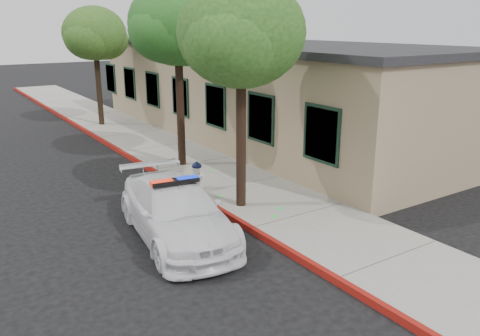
% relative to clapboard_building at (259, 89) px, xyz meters
% --- Properties ---
extents(ground, '(120.00, 120.00, 0.00)m').
position_rel_clapboard_building_xyz_m(ground, '(-6.69, -9.00, -2.13)').
color(ground, black).
rests_on(ground, ground).
extents(sidewalk, '(3.20, 60.00, 0.15)m').
position_rel_clapboard_building_xyz_m(sidewalk, '(-5.09, -6.00, -2.05)').
color(sidewalk, gray).
rests_on(sidewalk, ground).
extents(red_curb, '(0.14, 60.00, 0.16)m').
position_rel_clapboard_building_xyz_m(red_curb, '(-6.63, -6.00, -2.05)').
color(red_curb, '#9D1C11').
rests_on(red_curb, ground).
extents(clapboard_building, '(7.30, 20.89, 4.24)m').
position_rel_clapboard_building_xyz_m(clapboard_building, '(0.00, 0.00, 0.00)').
color(clapboard_building, '#9F8268').
rests_on(clapboard_building, ground).
extents(police_car, '(2.58, 4.99, 1.50)m').
position_rel_clapboard_building_xyz_m(police_car, '(-8.32, -8.21, -1.43)').
color(police_car, white).
rests_on(police_car, ground).
extents(fire_hydrant, '(0.49, 0.42, 0.85)m').
position_rel_clapboard_building_xyz_m(fire_hydrant, '(-6.34, -5.63, -1.55)').
color(fire_hydrant, white).
rests_on(fire_hydrant, sidewalk).
extents(street_tree_near, '(3.42, 3.30, 6.04)m').
position_rel_clapboard_building_xyz_m(street_tree_near, '(-5.98, -7.54, 2.53)').
color(street_tree_near, black).
rests_on(street_tree_near, sidewalk).
extents(street_tree_mid, '(3.52, 3.28, 6.26)m').
position_rel_clapboard_building_xyz_m(street_tree_mid, '(-5.47, -2.90, 2.74)').
color(street_tree_mid, black).
rests_on(street_tree_mid, sidewalk).
extents(street_tree_far, '(3.20, 3.02, 5.70)m').
position_rel_clapboard_building_xyz_m(street_tree_far, '(-5.53, 5.79, 2.31)').
color(street_tree_far, black).
rests_on(street_tree_far, sidewalk).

